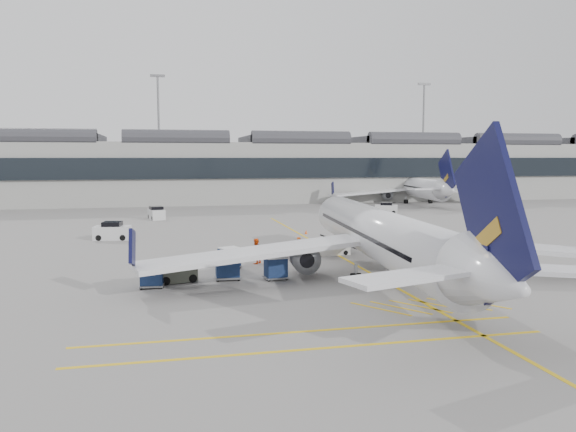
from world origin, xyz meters
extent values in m
plane|color=gray|center=(0.00, 0.00, 0.00)|extent=(220.00, 220.00, 0.00)
cube|color=#9E9E99|center=(0.00, 72.00, 5.50)|extent=(200.00, 20.00, 11.00)
cube|color=black|center=(0.00, 61.80, 6.50)|extent=(200.00, 0.50, 3.60)
cube|color=#38383D|center=(0.00, 72.00, 11.70)|extent=(200.00, 18.00, 1.40)
cylinder|color=slate|center=(-5.00, 86.00, 12.50)|extent=(0.44, 0.44, 25.00)
cube|color=slate|center=(-5.00, 86.00, 25.20)|extent=(3.00, 0.60, 0.50)
cylinder|color=slate|center=(55.00, 86.00, 12.50)|extent=(0.44, 0.44, 25.00)
cube|color=slate|center=(55.00, 86.00, 25.20)|extent=(3.00, 0.60, 0.50)
cube|color=gold|center=(10.00, 10.00, 0.01)|extent=(0.25, 60.00, 0.01)
cylinder|color=silver|center=(10.30, 1.24, 2.96)|extent=(6.01, 28.38, 3.53)
cone|color=silver|center=(11.72, 17.15, 2.96)|extent=(3.85, 4.06, 3.53)
cone|color=silver|center=(8.85, -15.04, 3.33)|extent=(3.92, 4.80, 3.53)
cube|color=silver|center=(1.29, 0.63, 2.11)|extent=(16.32, 6.87, 0.33)
cube|color=silver|center=(19.07, -0.95, 2.11)|extent=(16.02, 9.37, 0.33)
cylinder|color=slate|center=(4.92, 2.19, 1.46)|extent=(2.26, 3.54, 1.97)
cylinder|color=slate|center=(15.77, 1.23, 1.46)|extent=(2.26, 3.54, 1.97)
cube|color=black|center=(8.90, -14.48, 5.97)|extent=(0.91, 7.15, 7.87)
cylinder|color=black|center=(11.26, 12.01, 0.30)|extent=(0.32, 0.62, 0.60)
cylinder|color=black|center=(7.75, -0.89, 0.38)|extent=(0.72, 0.81, 0.75)
cylinder|color=black|center=(12.43, -1.30, 0.38)|extent=(0.72, 0.81, 0.75)
cylinder|color=silver|center=(41.22, 60.95, 2.89)|extent=(6.65, 27.77, 3.45)
cone|color=silver|center=(43.05, 76.46, 2.89)|extent=(3.86, 4.05, 3.45)
cone|color=silver|center=(39.35, 45.08, 3.26)|extent=(3.95, 4.78, 3.45)
cube|color=silver|center=(32.39, 60.60, 2.07)|extent=(15.96, 6.30, 0.32)
cube|color=silver|center=(49.73, 58.56, 2.07)|extent=(15.57, 9.53, 0.32)
cylinder|color=slate|center=(35.98, 62.03, 1.42)|extent=(2.30, 3.51, 1.93)
cylinder|color=slate|center=(46.57, 60.78, 1.42)|extent=(2.30, 3.51, 1.93)
cube|color=black|center=(39.42, 45.63, 5.83)|extent=(1.09, 6.97, 7.69)
cylinder|color=black|center=(42.46, 71.44, 0.29)|extent=(0.32, 0.61, 0.59)
cylinder|color=black|center=(38.67, 58.94, 0.37)|extent=(0.72, 0.81, 0.73)
cylinder|color=black|center=(43.23, 58.40, 0.37)|extent=(0.72, 0.81, 0.73)
cube|color=beige|center=(9.32, 10.45, 0.32)|extent=(3.63, 1.70, 0.65)
cube|color=black|center=(10.24, 10.53, 1.06)|extent=(3.22, 1.30, 1.37)
cube|color=beige|center=(8.30, 10.36, 0.97)|extent=(0.94, 1.27, 0.83)
cylinder|color=black|center=(8.08, 9.69, 0.20)|extent=(0.42, 0.20, 0.41)
cylinder|color=black|center=(7.97, 10.98, 0.20)|extent=(0.42, 0.20, 0.41)
cylinder|color=black|center=(10.66, 9.92, 0.20)|extent=(0.42, 0.20, 0.41)
cylinder|color=black|center=(10.55, 11.21, 0.20)|extent=(0.42, 0.20, 0.41)
cube|color=gray|center=(2.85, 1.73, 0.16)|extent=(1.64, 1.41, 0.11)
cube|color=navy|center=(2.85, 1.73, 0.88)|extent=(1.51, 1.35, 1.30)
cube|color=silver|center=(2.85, 1.73, 1.55)|extent=(1.56, 1.40, 0.09)
cylinder|color=black|center=(2.28, 1.17, 0.10)|extent=(0.21, 0.11, 0.20)
cylinder|color=black|center=(2.17, 2.15, 0.10)|extent=(0.21, 0.11, 0.20)
cylinder|color=black|center=(3.52, 1.31, 0.10)|extent=(0.21, 0.11, 0.20)
cylinder|color=black|center=(3.42, 2.28, 0.10)|extent=(0.21, 0.11, 0.20)
cube|color=gray|center=(-0.41, 2.40, 0.18)|extent=(1.76, 1.47, 0.12)
cube|color=navy|center=(-0.41, 2.40, 0.99)|extent=(1.61, 1.41, 1.47)
cube|color=silver|center=(-0.41, 2.40, 1.76)|extent=(1.66, 1.46, 0.10)
cylinder|color=black|center=(-1.13, 1.86, 0.11)|extent=(0.23, 0.11, 0.22)
cylinder|color=black|center=(-1.10, 2.98, 0.11)|extent=(0.23, 0.11, 0.22)
cylinder|color=black|center=(0.29, 1.82, 0.11)|extent=(0.23, 0.11, 0.22)
cylinder|color=black|center=(0.32, 2.94, 0.11)|extent=(0.23, 0.11, 0.22)
cube|color=gray|center=(-5.47, 1.12, 0.16)|extent=(1.62, 1.38, 0.11)
cube|color=navy|center=(-5.47, 1.12, 0.88)|extent=(1.48, 1.32, 1.30)
cube|color=silver|center=(-5.47, 1.12, 1.56)|extent=(1.53, 1.37, 0.09)
cylinder|color=black|center=(-6.13, 0.68, 0.10)|extent=(0.20, 0.11, 0.20)
cylinder|color=black|center=(-6.05, 1.66, 0.10)|extent=(0.20, 0.11, 0.20)
cylinder|color=black|center=(-4.88, 0.57, 0.10)|extent=(0.20, 0.11, 0.20)
cylinder|color=black|center=(-4.80, 1.56, 0.10)|extent=(0.20, 0.11, 0.20)
cube|color=gray|center=(0.18, 6.30, 0.16)|extent=(1.86, 1.70, 0.11)
cube|color=navy|center=(0.18, 6.30, 0.88)|extent=(1.72, 1.62, 1.30)
cube|color=silver|center=(0.18, 6.30, 1.56)|extent=(1.78, 1.67, 0.09)
cylinder|color=black|center=(-0.23, 5.62, 0.10)|extent=(0.22, 0.15, 0.20)
cylinder|color=black|center=(-0.58, 6.54, 0.10)|extent=(0.22, 0.15, 0.20)
cylinder|color=black|center=(0.94, 6.05, 0.10)|extent=(0.22, 0.15, 0.20)
cylinder|color=black|center=(0.60, 6.98, 0.10)|extent=(0.22, 0.15, 0.20)
imported|color=#FF540D|center=(6.33, 9.00, 0.91)|extent=(0.78, 0.78, 1.82)
imported|color=#F54F0C|center=(2.45, 7.70, 1.01)|extent=(1.23, 1.23, 2.02)
cube|color=#4F5346|center=(-3.85, 2.46, 0.56)|extent=(2.82, 2.06, 1.01)
cube|color=#4F5346|center=(-3.85, 2.46, 1.17)|extent=(1.46, 1.46, 0.51)
cylinder|color=black|center=(-4.59, 1.61, 0.28)|extent=(0.61, 0.38, 0.57)
cylinder|color=black|center=(-4.89, 2.89, 0.28)|extent=(0.61, 0.38, 0.57)
cylinder|color=black|center=(-2.81, 2.03, 0.28)|extent=(0.61, 0.38, 0.57)
cylinder|color=black|center=(-3.12, 3.31, 0.28)|extent=(0.61, 0.38, 0.57)
cone|color=#F24C0A|center=(10.70, 23.62, 0.22)|extent=(0.32, 0.32, 0.44)
cone|color=#F24C0A|center=(12.95, 9.40, 0.24)|extent=(0.35, 0.35, 0.48)
cube|color=silver|center=(-9.73, 23.87, 0.70)|extent=(3.83, 2.34, 1.40)
cube|color=black|center=(-9.73, 23.87, 1.55)|extent=(2.04, 1.96, 0.60)
cylinder|color=black|center=(-11.04, 23.27, 0.30)|extent=(0.63, 0.31, 0.60)
cylinder|color=black|center=(-10.78, 24.85, 0.30)|extent=(0.63, 0.31, 0.60)
cylinder|color=black|center=(-8.67, 22.89, 0.30)|extent=(0.63, 0.31, 0.60)
cylinder|color=black|center=(-8.42, 24.47, 0.30)|extent=(0.63, 0.31, 0.60)
cube|color=silver|center=(-5.48, 42.23, 0.67)|extent=(2.45, 3.74, 1.34)
cube|color=black|center=(-5.48, 42.23, 1.48)|extent=(1.97, 2.04, 0.57)
cylinder|color=black|center=(-4.48, 41.28, 0.29)|extent=(0.33, 0.61, 0.57)
cylinder|color=black|center=(-5.97, 40.94, 0.29)|extent=(0.33, 0.61, 0.57)
cylinder|color=black|center=(-5.00, 43.52, 0.29)|extent=(0.33, 0.61, 0.57)
cylinder|color=black|center=(-6.49, 43.18, 0.29)|extent=(0.33, 0.61, 0.57)
cube|color=silver|center=(28.02, 42.60, 0.64)|extent=(3.70, 2.85, 1.29)
cube|color=black|center=(28.02, 42.60, 1.43)|extent=(2.15, 2.10, 0.55)
cylinder|color=black|center=(26.71, 42.37, 0.28)|extent=(0.59, 0.41, 0.55)
cylinder|color=black|center=(27.31, 43.72, 0.28)|extent=(0.59, 0.41, 0.55)
cylinder|color=black|center=(28.74, 41.48, 0.28)|extent=(0.59, 0.41, 0.55)
cylinder|color=black|center=(29.33, 42.83, 0.28)|extent=(0.59, 0.41, 0.55)
camera|label=1|loc=(-4.71, -35.60, 8.41)|focal=35.00mm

